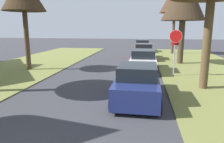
{
  "coord_description": "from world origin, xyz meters",
  "views": [
    {
      "loc": [
        2.42,
        -1.48,
        3.12
      ],
      "look_at": [
        1.13,
        6.93,
        1.35
      ],
      "focal_mm": 33.64,
      "sensor_mm": 36.0,
      "label": 1
    }
  ],
  "objects_px": {
    "parked_sedan_navy": "(137,83)",
    "parked_sedan_tan": "(143,46)",
    "stop_sign_far": "(175,43)",
    "parked_sedan_red": "(144,52)",
    "parked_sedan_white": "(143,61)"
  },
  "relations": [
    {
      "from": "stop_sign_far",
      "to": "parked_sedan_navy",
      "type": "relative_size",
      "value": 0.67
    },
    {
      "from": "parked_sedan_navy",
      "to": "parked_sedan_white",
      "type": "height_order",
      "value": "same"
    },
    {
      "from": "stop_sign_far",
      "to": "parked_sedan_tan",
      "type": "xyz_separation_m",
      "value": [
        -2.17,
        14.54,
        -1.46
      ]
    },
    {
      "from": "parked_sedan_navy",
      "to": "parked_sedan_white",
      "type": "distance_m",
      "value": 6.37
    },
    {
      "from": "parked_sedan_tan",
      "to": "stop_sign_far",
      "type": "bearing_deg",
      "value": -81.5
    },
    {
      "from": "stop_sign_far",
      "to": "parked_sedan_red",
      "type": "xyz_separation_m",
      "value": [
        -1.98,
        7.59,
        -1.46
      ]
    },
    {
      "from": "parked_sedan_navy",
      "to": "parked_sedan_tan",
      "type": "height_order",
      "value": "same"
    },
    {
      "from": "stop_sign_far",
      "to": "parked_sedan_tan",
      "type": "bearing_deg",
      "value": 98.5
    },
    {
      "from": "parked_sedan_navy",
      "to": "parked_sedan_tan",
      "type": "xyz_separation_m",
      "value": [
        0.02,
        19.39,
        0.0
      ]
    },
    {
      "from": "parked_sedan_white",
      "to": "parked_sedan_tan",
      "type": "height_order",
      "value": "same"
    },
    {
      "from": "parked_sedan_red",
      "to": "parked_sedan_tan",
      "type": "height_order",
      "value": "same"
    },
    {
      "from": "stop_sign_far",
      "to": "parked_sedan_red",
      "type": "height_order",
      "value": "stop_sign_far"
    },
    {
      "from": "parked_sedan_red",
      "to": "parked_sedan_white",
      "type": "bearing_deg",
      "value": -90.07
    },
    {
      "from": "parked_sedan_white",
      "to": "parked_sedan_red",
      "type": "bearing_deg",
      "value": 89.93
    },
    {
      "from": "parked_sedan_white",
      "to": "parked_sedan_navy",
      "type": "bearing_deg",
      "value": -91.89
    }
  ]
}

